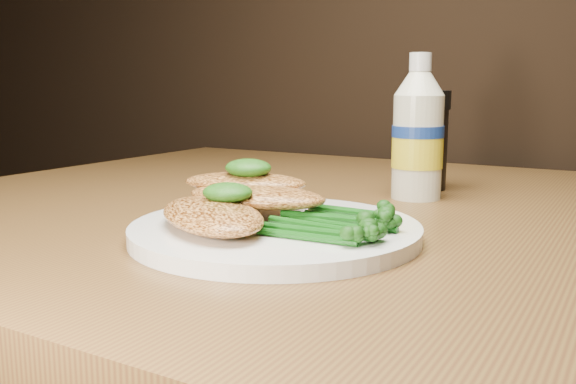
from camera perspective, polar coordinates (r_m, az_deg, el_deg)
The scene contains 9 objects.
plate at distance 0.52m, azimuth -1.16°, elevation -3.57°, with size 0.24×0.24×0.01m, color white.
chicken_front at distance 0.50m, azimuth -6.99°, elevation -2.11°, with size 0.14×0.07×0.02m, color #DB9045.
chicken_mid at distance 0.54m, azimuth -2.93°, elevation -0.40°, with size 0.13×0.06×0.02m, color #DB9045.
chicken_back at distance 0.57m, azimuth -3.97°, elevation 0.89°, with size 0.11×0.06×0.02m, color #DB9045.
pesto_front at distance 0.51m, azimuth -5.57°, elevation -0.03°, with size 0.04×0.04×0.02m, color #113307.
pesto_back at distance 0.56m, azimuth -3.67°, elevation 2.22°, with size 0.04×0.04×0.02m, color #113307.
broccolini_bundle at distance 0.49m, azimuth 3.94°, elevation -2.58°, with size 0.11×0.09×0.02m, color #124E11, non-canonical shape.
mayo_bottle at distance 0.70m, azimuth 11.85°, elevation 5.87°, with size 0.06×0.06×0.16m, color beige, non-canonical shape.
pepper_grinder at distance 0.77m, azimuth 12.77°, elevation 4.65°, with size 0.05×0.05×0.12m, color black, non-canonical shape.
Camera 1 is at (0.17, 0.46, 0.88)m, focal length 38.77 mm.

